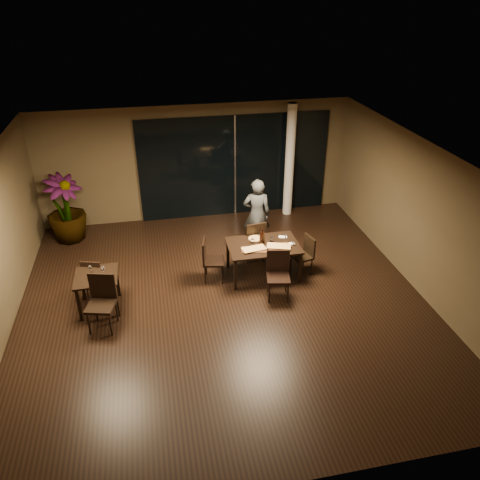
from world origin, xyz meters
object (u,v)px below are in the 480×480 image
object	(u,v)px
chair_main_right	(305,253)
bottle_b	(263,238)
chair_side_near	(102,299)
potted_plant	(65,209)
diner	(257,214)
bottle_a	(261,238)
chair_side_far	(94,275)
chair_main_left	(210,258)
main_table	(263,248)
bottle_c	(262,236)
chair_main_far	(254,239)
chair_main_near	(278,272)
side_table	(97,281)

from	to	relation	value
chair_main_right	bottle_b	size ratio (longest dim) A/B	3.26
chair_side_near	potted_plant	bearing A→B (deg)	120.30
diner	bottle_a	xyz separation A→B (m)	(-0.19, -1.18, 0.03)
chair_side_near	chair_side_far	bearing A→B (deg)	116.72
chair_main_left	bottle_a	xyz separation A→B (m)	(1.09, -0.04, 0.37)
diner	main_table	bearing A→B (deg)	94.61
chair_main_left	bottle_a	distance (m)	1.16
main_table	bottle_c	distance (m)	0.26
chair_main_far	bottle_c	xyz separation A→B (m)	(0.04, -0.54, 0.36)
bottle_b	bottle_c	bearing A→B (deg)	151.18
bottle_b	diner	bearing A→B (deg)	83.80
potted_plant	bottle_b	size ratio (longest dim) A/B	6.30
chair_side_far	bottle_c	bearing A→B (deg)	-161.16
main_table	bottle_b	world-z (taller)	bottle_b
chair_main_right	chair_side_near	size ratio (longest dim) A/B	0.82
chair_main_far	potted_plant	world-z (taller)	potted_plant
chair_main_near	bottle_a	size ratio (longest dim) A/B	3.23
chair_main_far	chair_side_far	bearing A→B (deg)	3.05
main_table	chair_side_near	distance (m)	3.45
main_table	diner	xyz separation A→B (m)	(0.14, 1.20, 0.20)
chair_main_near	chair_side_far	size ratio (longest dim) A/B	1.14
main_table	chair_side_near	bearing A→B (deg)	-162.31
bottle_b	potted_plant	bearing A→B (deg)	150.40
chair_main_near	chair_main_right	distance (m)	1.07
chair_main_left	diner	size ratio (longest dim) A/B	0.54
chair_main_left	diner	bearing A→B (deg)	-36.86
chair_main_right	potted_plant	size ratio (longest dim) A/B	0.52
potted_plant	bottle_b	xyz separation A→B (m)	(4.30, -2.44, 0.05)
chair_side_near	bottle_b	xyz separation A→B (m)	(3.30, 1.11, 0.30)
potted_plant	bottle_c	world-z (taller)	potted_plant
chair_main_left	main_table	bearing A→B (deg)	-81.49
chair_main_near	chair_main_far	bearing A→B (deg)	107.86
side_table	bottle_a	world-z (taller)	bottle_a
chair_main_far	bottle_a	xyz separation A→B (m)	(-0.00, -0.60, 0.34)
chair_main_near	chair_side_far	xyz separation A→B (m)	(-3.61, 0.72, -0.07)
main_table	chair_main_right	world-z (taller)	chair_main_right
chair_main_far	diner	size ratio (longest dim) A/B	0.57
potted_plant	chair_side_far	bearing A→B (deg)	-72.93
chair_main_right	chair_side_far	distance (m)	4.42
main_table	chair_side_far	size ratio (longest dim) A/B	1.75
chair_side_far	bottle_c	size ratio (longest dim) A/B	2.52
side_table	bottle_b	world-z (taller)	bottle_b
bottle_a	bottle_b	xyz separation A→B (m)	(0.06, 0.04, -0.02)
chair_main_near	chair_main_left	xyz separation A→B (m)	(-1.26, 0.83, -0.02)
bottle_a	bottle_c	distance (m)	0.07
chair_side_near	potted_plant	size ratio (longest dim) A/B	0.63
chair_main_left	bottle_a	world-z (taller)	bottle_a
chair_main_left	chair_main_right	xyz separation A→B (m)	(2.06, -0.13, -0.05)
chair_main_right	bottle_c	xyz separation A→B (m)	(-0.93, 0.14, 0.44)
diner	bottle_b	distance (m)	1.15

